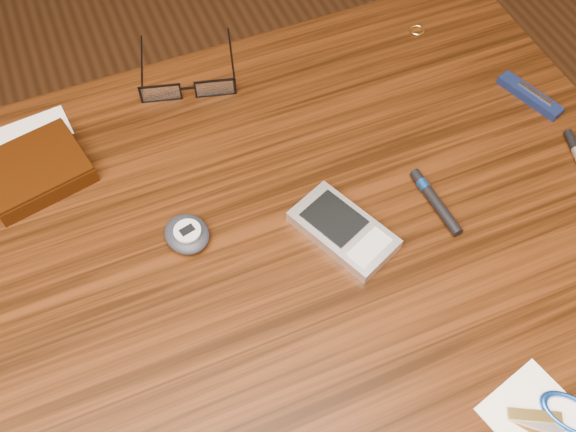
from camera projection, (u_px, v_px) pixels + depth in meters
name	position (u px, v px, depth m)	size (l,w,h in m)	color
desk	(252.00, 311.00, 0.78)	(1.00, 0.70, 0.75)	#331708
wallet_and_card	(35.00, 169.00, 0.76)	(0.13, 0.16, 0.03)	black
eyeglasses	(188.00, 87.00, 0.83)	(0.15, 0.16, 0.03)	black
gold_ring	(417.00, 30.00, 0.91)	(0.02, 0.02, 0.00)	#F0CD65
pda_phone	(343.00, 230.00, 0.72)	(0.10, 0.13, 0.02)	silver
pedometer	(187.00, 234.00, 0.71)	(0.06, 0.07, 0.02)	black
notepad_keys	(557.00, 418.00, 0.61)	(0.12, 0.11, 0.01)	white
pocket_knife	(530.00, 95.00, 0.83)	(0.05, 0.09, 0.01)	#101E37
black_blue_pen	(434.00, 200.00, 0.74)	(0.02, 0.10, 0.01)	black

